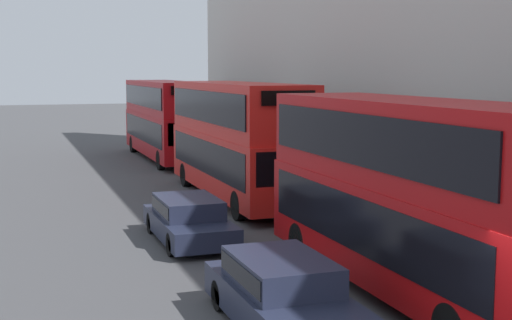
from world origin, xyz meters
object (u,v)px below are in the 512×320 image
car_hatchback (189,218)px  pedestrian (433,221)px  bus_leading (410,189)px  car_dark_sedan (282,291)px  bus_second_in_queue (237,136)px  bus_third_in_queue (165,116)px

car_hatchback → pedestrian: size_ratio=2.61×
bus_leading → car_dark_sedan: bus_leading is taller
car_dark_sedan → car_hatchback: size_ratio=1.02×
car_dark_sedan → car_hatchback: car_dark_sedan is taller
bus_leading → bus_second_in_queue: size_ratio=0.94×
bus_second_in_queue → car_hatchback: bus_second_in_queue is taller
bus_third_in_queue → car_hatchback: size_ratio=2.55×
bus_third_in_queue → car_dark_sedan: bus_third_in_queue is taller
bus_second_in_queue → car_hatchback: size_ratio=2.38×
car_dark_sedan → bus_second_in_queue: bearing=75.9°
car_dark_sedan → bus_leading: bearing=17.4°
bus_third_in_queue → car_dark_sedan: size_ratio=2.50×
bus_third_in_queue → bus_leading: bearing=-90.0°
car_dark_sedan → car_hatchback: bearing=90.0°
bus_leading → car_dark_sedan: bearing=-162.6°
car_dark_sedan → bus_third_in_queue: bearing=82.7°
car_dark_sedan → car_hatchback: (0.00, 7.49, -0.05)m
pedestrian → car_hatchback: bearing=153.4°
bus_leading → bus_third_in_queue: 25.61m
bus_leading → pedestrian: bus_leading is taller
bus_second_in_queue → car_dark_sedan: (-3.40, -13.51, -1.73)m
bus_second_in_queue → bus_third_in_queue: size_ratio=0.93×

